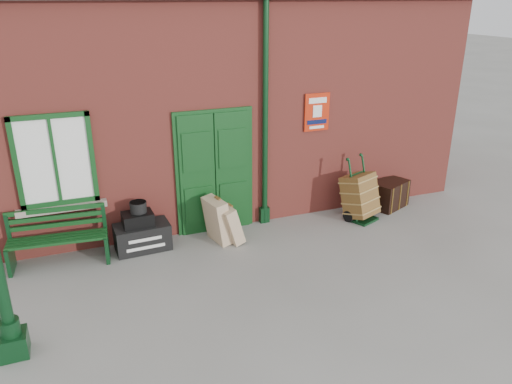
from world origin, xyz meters
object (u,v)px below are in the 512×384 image
bench (58,236)px  houdini_trunk (142,237)px  dark_trunk (389,194)px  porter_trolley (360,196)px

bench → houdini_trunk: 1.34m
bench → houdini_trunk: size_ratio=1.71×
dark_trunk → bench: bearing=156.9°
bench → porter_trolley: 5.45m
houdini_trunk → porter_trolley: bearing=-6.1°
bench → porter_trolley: bearing=2.2°
bench → dark_trunk: bench is taller
porter_trolley → bench: bearing=155.2°
houdini_trunk → dark_trunk: 5.02m
porter_trolley → houdini_trunk: bearing=154.6°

